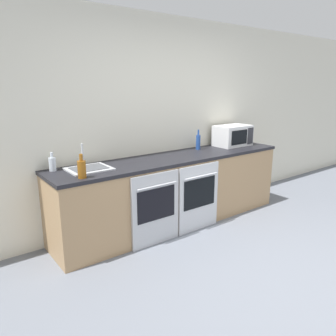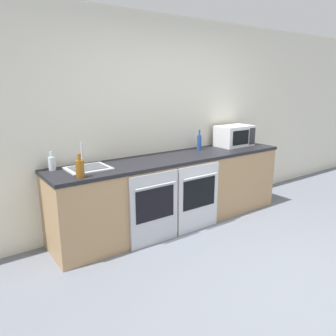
% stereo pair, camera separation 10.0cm
% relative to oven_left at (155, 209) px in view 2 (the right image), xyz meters
% --- Properties ---
extents(ground_plane, '(16.00, 16.00, 0.00)m').
position_rel_oven_left_xyz_m(ground_plane, '(0.53, -1.33, -0.42)').
color(ground_plane, slate).
extents(wall_back, '(10.00, 0.06, 2.60)m').
position_rel_oven_left_xyz_m(wall_back, '(0.53, 0.69, 0.88)').
color(wall_back, silver).
rests_on(wall_back, ground_plane).
extents(counter_back, '(3.19, 0.67, 0.89)m').
position_rel_oven_left_xyz_m(counter_back, '(0.53, 0.34, 0.02)').
color(counter_back, tan).
rests_on(counter_back, ground_plane).
extents(oven_left, '(0.62, 0.06, 0.83)m').
position_rel_oven_left_xyz_m(oven_left, '(0.00, 0.00, 0.00)').
color(oven_left, '#B7BABF').
rests_on(oven_left, ground_plane).
extents(oven_right, '(0.62, 0.06, 0.83)m').
position_rel_oven_left_xyz_m(oven_right, '(0.64, 0.00, 0.00)').
color(oven_right, silver).
rests_on(oven_right, ground_plane).
extents(microwave, '(0.53, 0.35, 0.30)m').
position_rel_oven_left_xyz_m(microwave, '(1.67, 0.42, 0.61)').
color(microwave, silver).
rests_on(microwave, counter_back).
extents(bottle_blue, '(0.06, 0.06, 0.27)m').
position_rel_oven_left_xyz_m(bottle_blue, '(1.07, 0.50, 0.57)').
color(bottle_blue, '#234793').
rests_on(bottle_blue, counter_back).
extents(bottle_amber, '(0.08, 0.08, 0.24)m').
position_rel_oven_left_xyz_m(bottle_amber, '(-0.78, 0.11, 0.56)').
color(bottle_amber, '#8C5114').
rests_on(bottle_amber, counter_back).
extents(bottle_clear, '(0.07, 0.07, 0.20)m').
position_rel_oven_left_xyz_m(bottle_clear, '(-0.91, 0.56, 0.54)').
color(bottle_clear, silver).
rests_on(bottle_clear, counter_back).
extents(sink, '(0.44, 0.37, 0.26)m').
position_rel_oven_left_xyz_m(sink, '(-0.59, 0.38, 0.48)').
color(sink, '#B7BABF').
rests_on(sink, counter_back).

